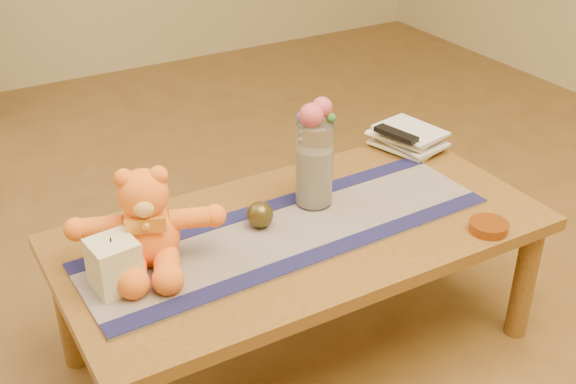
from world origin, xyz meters
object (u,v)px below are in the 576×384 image
glass_vase (314,164)px  amber_dish (489,227)px  pillar_candle (114,264)px  tv_remote (396,134)px  bronze_ball (260,215)px  teddy_bear (146,217)px  book_bottom (392,153)px

glass_vase → amber_dish: size_ratio=2.33×
pillar_candle → tv_remote: pillar_candle is taller
bronze_ball → tv_remote: bearing=15.9°
teddy_bear → glass_vase: same height
teddy_bear → bronze_ball: size_ratio=4.96×
book_bottom → amber_dish: bearing=-112.7°
teddy_bear → amber_dish: teddy_bear is taller
amber_dish → pillar_candle: bearing=165.0°
teddy_bear → tv_remote: bearing=29.5°
teddy_bear → bronze_ball: bearing=18.7°
teddy_bear → book_bottom: size_ratio=1.72×
book_bottom → tv_remote: tv_remote is taller
glass_vase → book_bottom: 0.45m
teddy_bear → glass_vase: 0.54m
pillar_candle → glass_vase: size_ratio=0.51×
glass_vase → tv_remote: (0.41, 0.14, -0.05)m
amber_dish → glass_vase: bearing=133.5°
bronze_ball → amber_dish: 0.65m
bronze_ball → pillar_candle: bearing=-171.3°
bronze_ball → book_bottom: bearing=16.8°
book_bottom → amber_dish: (-0.05, -0.52, 0.00)m
glass_vase → bronze_ball: size_ratio=3.36×
teddy_bear → amber_dish: (0.89, -0.34, -0.12)m
glass_vase → amber_dish: glass_vase is taller
teddy_bear → tv_remote: teddy_bear is taller
pillar_candle → teddy_bear: bearing=31.5°
book_bottom → amber_dish: amber_dish is taller
bronze_ball → amber_dish: bearing=-31.1°
pillar_candle → tv_remote: (1.06, 0.24, 0.01)m
teddy_bear → pillar_candle: 0.15m
glass_vase → amber_dish: 0.53m
book_bottom → tv_remote: bearing=-93.0°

